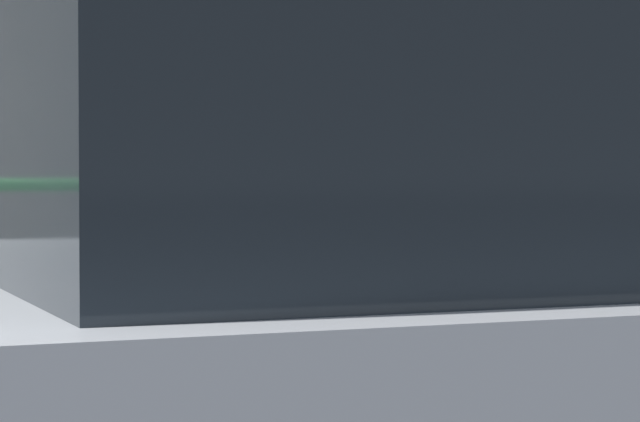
{
  "coord_description": "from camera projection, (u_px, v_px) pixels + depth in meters",
  "views": [
    {
      "loc": [
        -1.71,
        -3.53,
        1.26
      ],
      "look_at": [
        0.0,
        0.59,
        1.14
      ],
      "focal_mm": 75.02,
      "sensor_mm": 36.0,
      "label": 1
    }
  ],
  "objects": [
    {
      "name": "parking_meter",
      "position": [
        238.0,
        198.0,
        4.23
      ],
      "size": [
        0.16,
        0.17,
        1.46
      ],
      "rotation": [
        0.0,
        0.0,
        3.05
      ],
      "color": "slate",
      "rests_on": "sidewalk_curb"
    },
    {
      "name": "pedestrian_at_meter",
      "position": [
        425.0,
        231.0,
        4.5
      ],
      "size": [
        0.61,
        0.45,
        1.63
      ],
      "rotation": [
        0.0,
        0.0,
        -3.18
      ],
      "color": "#1E233F",
      "rests_on": "sidewalk_curb"
    },
    {
      "name": "parked_sedan_silver",
      "position": [
        549.0,
        394.0,
        2.34
      ],
      "size": [
        4.61,
        1.83,
        1.76
      ],
      "rotation": [
        0.0,
        0.0,
        -1.57
      ],
      "color": "#B7BABF",
      "rests_on": "ground"
    },
    {
      "name": "background_railing",
      "position": [
        150.0,
        242.0,
        6.45
      ],
      "size": [
        24.06,
        0.06,
        1.09
      ],
      "color": "#2D7A38",
      "rests_on": "sidewalk_curb"
    },
    {
      "name": "backdrop_wall",
      "position": [
        62.0,
        99.0,
        8.33
      ],
      "size": [
        32.0,
        0.5,
        3.46
      ],
      "primitive_type": "cube",
      "color": "gray",
      "rests_on": "ground"
    }
  ]
}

